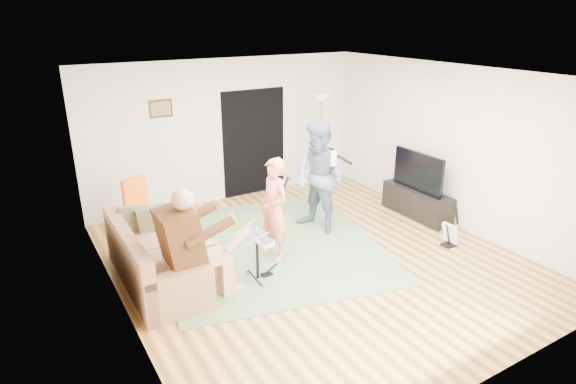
% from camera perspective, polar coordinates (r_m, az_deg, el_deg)
% --- Properties ---
extents(floor, '(6.00, 6.00, 0.00)m').
position_cam_1_polar(floor, '(7.29, 3.16, -7.88)').
color(floor, brown).
rests_on(floor, ground).
extents(walls, '(5.50, 6.00, 2.70)m').
position_cam_1_polar(walls, '(6.76, 3.38, 2.25)').
color(walls, beige).
rests_on(walls, floor).
extents(ceiling, '(6.00, 6.00, 0.00)m').
position_cam_1_polar(ceiling, '(6.47, 3.63, 13.70)').
color(ceiling, white).
rests_on(ceiling, walls).
extents(window_blinds, '(0.00, 2.05, 2.05)m').
position_cam_1_polar(window_blinds, '(5.88, -20.48, 0.19)').
color(window_blinds, olive).
rests_on(window_blinds, walls).
extents(doorway, '(2.10, 0.00, 2.10)m').
position_cam_1_polar(doorway, '(9.59, -4.04, 5.86)').
color(doorway, black).
rests_on(doorway, walls).
extents(picture_frame, '(0.42, 0.03, 0.32)m').
position_cam_1_polar(picture_frame, '(8.76, -14.86, 9.54)').
color(picture_frame, '#3F2314').
rests_on(picture_frame, walls).
extents(area_rug, '(3.95, 4.17, 0.02)m').
position_cam_1_polar(area_rug, '(7.65, -2.02, -6.36)').
color(area_rug, '#577748').
rests_on(area_rug, floor).
extents(sofa, '(0.86, 2.09, 0.84)m').
position_cam_1_polar(sofa, '(6.80, -16.06, -8.28)').
color(sofa, '#9A6E4D').
rests_on(sofa, floor).
extents(drummer, '(0.98, 0.55, 1.51)m').
position_cam_1_polar(drummer, '(6.21, -10.74, -7.45)').
color(drummer, '#4C2C15').
rests_on(drummer, sofa).
extents(drum_kit, '(0.37, 0.67, 0.69)m').
position_cam_1_polar(drum_kit, '(6.64, -3.64, -7.99)').
color(drum_kit, black).
rests_on(drum_kit, floor).
extents(singer, '(0.40, 0.58, 1.55)m').
position_cam_1_polar(singer, '(7.00, -1.65, -2.10)').
color(singer, '#FE7C6E').
rests_on(singer, floor).
extents(microphone, '(0.06, 0.06, 0.24)m').
position_cam_1_polar(microphone, '(6.96, -0.24, 1.13)').
color(microphone, black).
rests_on(microphone, singer).
extents(guitarist, '(0.92, 1.06, 1.86)m').
position_cam_1_polar(guitarist, '(7.86, 3.74, 1.66)').
color(guitarist, slate).
rests_on(guitarist, floor).
extents(guitar_held, '(0.23, 0.61, 0.26)m').
position_cam_1_polar(guitar_held, '(7.87, 5.00, 4.21)').
color(guitar_held, white).
rests_on(guitar_held, guitarist).
extents(guitar_spare, '(0.27, 0.25, 0.76)m').
position_cam_1_polar(guitar_spare, '(7.98, 18.70, -4.64)').
color(guitar_spare, black).
rests_on(guitar_spare, floor).
extents(torchiere_lamp, '(0.36, 0.36, 2.02)m').
position_cam_1_polar(torchiere_lamp, '(9.28, 3.94, 7.49)').
color(torchiere_lamp, black).
rests_on(torchiere_lamp, floor).
extents(dining_chair, '(0.56, 0.59, 1.03)m').
position_cam_1_polar(dining_chair, '(8.03, -16.66, -3.08)').
color(dining_chair, '#D6B48B').
rests_on(dining_chair, floor).
extents(tv_cabinet, '(0.40, 1.40, 0.50)m').
position_cam_1_polar(tv_cabinet, '(8.97, 15.03, -1.22)').
color(tv_cabinet, black).
rests_on(tv_cabinet, floor).
extents(television, '(0.06, 1.11, 0.69)m').
position_cam_1_polar(television, '(8.74, 15.16, 2.37)').
color(television, black).
rests_on(television, tv_cabinet).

